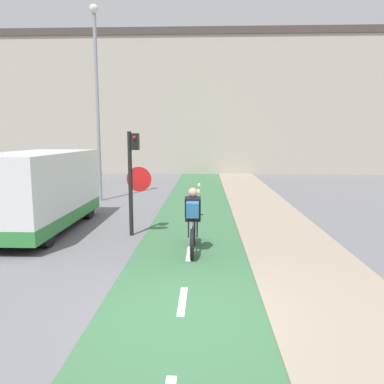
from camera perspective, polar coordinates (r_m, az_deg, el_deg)
ground_plane at (r=5.95m, az=-1.76°, el=-18.42°), size 120.00×120.00×0.00m
bike_lane at (r=5.96m, az=-1.75°, el=-18.29°), size 2.61×60.00×0.02m
sidewalk_strip at (r=6.30m, az=22.76°, el=-17.26°), size 2.40×60.00×0.05m
building_row_background at (r=29.41m, az=1.42°, el=13.07°), size 60.00×5.20×10.09m
traffic_light_pole at (r=10.16m, az=-8.92°, el=3.12°), size 0.67×0.25×2.82m
street_lamp_far at (r=16.24m, az=-14.32°, el=15.37°), size 0.36×0.36×7.86m
cyclist_near at (r=8.69m, az=0.14°, el=-4.64°), size 0.46×1.82×1.53m
van at (r=11.54m, az=-22.45°, el=-0.05°), size 2.07×5.02×2.25m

